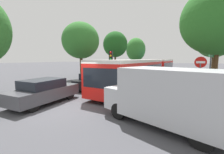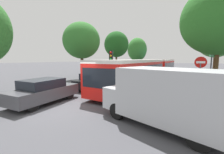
{
  "view_description": "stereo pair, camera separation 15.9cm",
  "coord_description": "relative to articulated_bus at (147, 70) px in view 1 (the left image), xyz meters",
  "views": [
    {
      "loc": [
        5.89,
        -5.81,
        2.68
      ],
      "look_at": [
        0.2,
        4.98,
        1.2
      ],
      "focal_mm": 24.0,
      "sensor_mm": 36.0,
      "label": 1
    },
    {
      "loc": [
        6.04,
        -5.73,
        2.68
      ],
      "look_at": [
        0.2,
        4.98,
        1.2
      ],
      "focal_mm": 24.0,
      "sensor_mm": 36.0,
      "label": 2
    }
  ],
  "objects": [
    {
      "name": "city_bus_rear",
      "position": [
        -3.49,
        20.5,
        -0.13
      ],
      "size": [
        2.72,
        11.12,
        2.38
      ],
      "rotation": [
        0.0,
        0.0,
        1.59
      ],
      "color": "silver",
      "rests_on": "ground"
    },
    {
      "name": "queued_car_black",
      "position": [
        -3.49,
        -4.68,
        -0.78
      ],
      "size": [
        1.89,
        4.17,
        1.43
      ],
      "rotation": [
        0.0,
        0.0,
        1.61
      ],
      "color": "black",
      "rests_on": "ground"
    },
    {
      "name": "tree_left_mid",
      "position": [
        -8.45,
        -0.37,
        3.48
      ],
      "size": [
        4.69,
        4.69,
        7.29
      ],
      "color": "#51381E",
      "rests_on": "ground"
    },
    {
      "name": "queued_car_navy",
      "position": [
        -3.4,
        6.52,
        -0.74
      ],
      "size": [
        2.01,
        4.43,
        1.52
      ],
      "rotation": [
        0.0,
        0.0,
        1.61
      ],
      "color": "navy",
      "rests_on": "ground"
    },
    {
      "name": "tree_right_near",
      "position": [
        5.53,
        -3.69,
        3.54
      ],
      "size": [
        4.7,
        4.7,
        7.4
      ],
      "color": "#51381E",
      "rests_on": "ground"
    },
    {
      "name": "traffic_light",
      "position": [
        -2.19,
        -3.93,
        0.99
      ],
      "size": [
        0.38,
        0.39,
        3.4
      ],
      "rotation": [
        0.0,
        0.0,
        -1.28
      ],
      "color": "#56595E",
      "rests_on": "ground"
    },
    {
      "name": "white_van",
      "position": [
        3.4,
        -9.54,
        -0.27
      ],
      "size": [
        5.35,
        3.31,
        2.31
      ],
      "rotation": [
        0.0,
        0.0,
        2.85
      ],
      "color": "#B7BABF",
      "rests_on": "ground"
    },
    {
      "name": "queued_car_red",
      "position": [
        -3.43,
        1.34,
        -0.77
      ],
      "size": [
        1.93,
        4.26,
        1.46
      ],
      "rotation": [
        0.0,
        0.0,
        1.61
      ],
      "color": "#B21E19",
      "rests_on": "ground"
    },
    {
      "name": "tree_left_far",
      "position": [
        -8.39,
        9.33,
        3.8
      ],
      "size": [
        4.46,
        4.46,
        7.66
      ],
      "color": "#51381E",
      "rests_on": "ground"
    },
    {
      "name": "tree_right_mid",
      "position": [
        6.45,
        6.32,
        3.7
      ],
      "size": [
        4.42,
        4.42,
        7.57
      ],
      "color": "#51381E",
      "rests_on": "ground"
    },
    {
      "name": "no_entry_sign",
      "position": [
        4.66,
        -4.67,
        0.37
      ],
      "size": [
        0.7,
        0.08,
        2.82
      ],
      "rotation": [
        0.0,
        0.0,
        -1.57
      ],
      "color": "#56595E",
      "rests_on": "ground"
    },
    {
      "name": "direction_sign_post",
      "position": [
        5.43,
        -2.13,
        1.05
      ],
      "size": [
        0.21,
        1.4,
        3.6
      ],
      "rotation": [
        0.0,
        0.0,
        3.25
      ],
      "color": "#56595E",
      "rests_on": "ground"
    },
    {
      "name": "ground_plane",
      "position": [
        -1.76,
        -9.87,
        -1.51
      ],
      "size": [
        200.0,
        200.0,
        0.0
      ],
      "primitive_type": "plane",
      "color": "#47474C"
    },
    {
      "name": "queued_car_graphite",
      "position": [
        -3.64,
        -9.76,
        -0.76
      ],
      "size": [
        1.95,
        4.31,
        1.48
      ],
      "rotation": [
        0.0,
        0.0,
        1.61
      ],
      "color": "#47474C",
      "rests_on": "ground"
    },
    {
      "name": "tree_left_distant",
      "position": [
        -7.69,
        18.87,
        3.23
      ],
      "size": [
        4.53,
        4.53,
        7.62
      ],
      "color": "#51381E",
      "rests_on": "ground"
    },
    {
      "name": "articulated_bus",
      "position": [
        0.0,
        0.0,
        0.0
      ],
      "size": [
        3.35,
        17.67,
        2.61
      ],
      "rotation": [
        0.0,
        0.0,
        -1.61
      ],
      "color": "red",
      "rests_on": "ground"
    }
  ]
}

